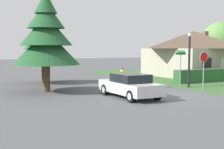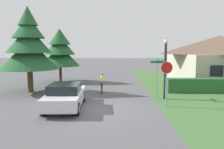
% 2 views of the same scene
% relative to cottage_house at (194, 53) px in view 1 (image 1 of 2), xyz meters
% --- Properties ---
extents(ground_plane, '(140.00, 140.00, 0.00)m').
position_rel_cottage_house_xyz_m(ground_plane, '(-11.13, -10.38, -2.44)').
color(ground_plane, '#515154').
extents(cottage_house, '(9.28, 9.11, 4.77)m').
position_rel_cottage_house_xyz_m(cottage_house, '(0.00, 0.00, 0.00)').
color(cottage_house, '#B2A893').
rests_on(cottage_house, ground).
extents(sedan_left_lane, '(2.12, 4.56, 1.40)m').
position_rel_cottage_house_xyz_m(sedan_left_lane, '(-13.22, -9.97, -1.74)').
color(sedan_left_lane, silver).
rests_on(sedan_left_lane, ground).
extents(cyclist, '(0.44, 1.70, 1.52)m').
position_rel_cottage_house_xyz_m(cyclist, '(-11.40, -5.68, -1.71)').
color(cyclist, black).
rests_on(cyclist, ground).
extents(stop_sign, '(0.70, 0.07, 2.65)m').
position_rel_cottage_house_xyz_m(stop_sign, '(-7.38, -9.66, -0.57)').
color(stop_sign, gray).
rests_on(stop_sign, ground).
extents(street_lamp, '(0.29, 0.29, 4.06)m').
position_rel_cottage_house_xyz_m(street_lamp, '(-7.04, -7.76, -0.09)').
color(street_lamp, black).
rests_on(street_lamp, ground).
extents(street_name_sign, '(0.90, 0.90, 2.74)m').
position_rel_cottage_house_xyz_m(street_name_sign, '(-7.51, -7.38, -0.55)').
color(street_name_sign, gray).
rests_on(street_name_sign, ground).
extents(conifer_tall_near, '(4.40, 4.40, 6.62)m').
position_rel_cottage_house_xyz_m(conifer_tall_near, '(-17.01, -5.48, 1.23)').
color(conifer_tall_near, '#4C3823').
rests_on(conifer_tall_near, ground).
extents(conifer_tall_far, '(3.93, 3.93, 5.41)m').
position_rel_cottage_house_xyz_m(conifer_tall_far, '(-16.00, -0.17, 0.82)').
color(conifer_tall_far, '#4C3823').
rests_on(conifer_tall_far, ground).
extents(deciduous_tree_right, '(4.33, 4.33, 6.00)m').
position_rel_cottage_house_xyz_m(deciduous_tree_right, '(5.48, 1.86, 1.28)').
color(deciduous_tree_right, '#4C3823').
rests_on(deciduous_tree_right, ground).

